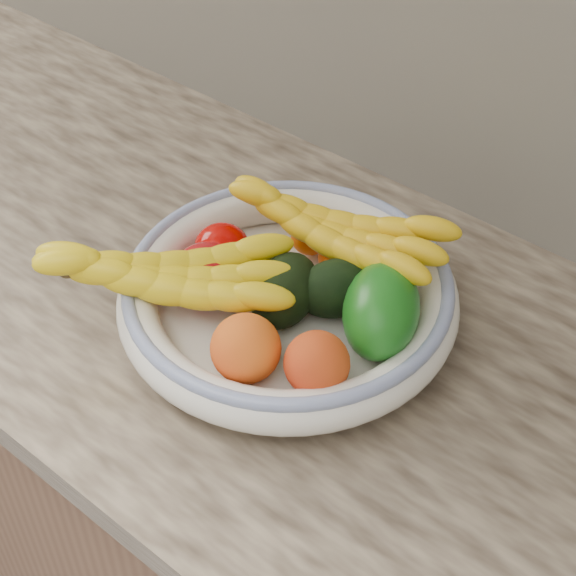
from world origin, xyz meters
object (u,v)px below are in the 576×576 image
Objects in this scene: banana_bunch_front at (167,281)px; banana_bunch_back at (334,236)px; fruit_bowl at (288,295)px; green_mango at (381,310)px.

banana_bunch_back is at bearing 19.89° from banana_bunch_front.
fruit_bowl is 1.29× the size of banana_bunch_front.
banana_bunch_front is (-0.10, -0.17, -0.01)m from banana_bunch_back.
banana_bunch_front is at bearing 178.61° from green_mango.
banana_bunch_back is (0.00, 0.08, 0.04)m from fruit_bowl.
green_mango is 0.12m from banana_bunch_back.
banana_bunch_back is 0.20m from banana_bunch_front.
green_mango is 0.44× the size of banana_bunch_back.
banana_bunch_front is at bearing -129.81° from banana_bunch_back.
green_mango reaches higher than fruit_bowl.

